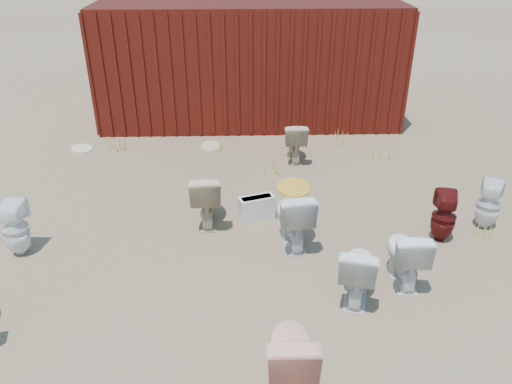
{
  "coord_description": "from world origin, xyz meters",
  "views": [
    {
      "loc": [
        -0.17,
        -5.29,
        3.72
      ],
      "look_at": [
        0.0,
        0.6,
        0.55
      ],
      "focal_mm": 35.0,
      "sensor_mm": 36.0,
      "label": 1
    }
  ],
  "objects_px": {
    "toilet_back_beige_left": "(207,197)",
    "toilet_back_beige_right": "(295,141)",
    "toilet_back_yellowlid": "(292,216)",
    "toilet_front_pink": "(290,355)",
    "toilet_front_c": "(358,270)",
    "toilet_back_a": "(15,229)",
    "loose_tank": "(257,208)",
    "shipping_container": "(250,61)",
    "toilet_front_maroon": "(444,217)",
    "toilet_front_e": "(405,254)",
    "toilet_back_e": "(488,205)"
  },
  "relations": [
    {
      "from": "toilet_back_beige_left",
      "to": "toilet_back_beige_right",
      "type": "bearing_deg",
      "value": -126.5
    },
    {
      "from": "toilet_back_beige_left",
      "to": "toilet_back_beige_right",
      "type": "xyz_separation_m",
      "value": [
        1.43,
        2.06,
        -0.03
      ]
    },
    {
      "from": "toilet_back_yellowlid",
      "to": "toilet_front_pink",
      "type": "bearing_deg",
      "value": 77.06
    },
    {
      "from": "toilet_front_c",
      "to": "toilet_back_a",
      "type": "distance_m",
      "value": 4.22
    },
    {
      "from": "toilet_back_yellowlid",
      "to": "loose_tank",
      "type": "xyz_separation_m",
      "value": [
        -0.44,
        0.63,
        -0.23
      ]
    },
    {
      "from": "shipping_container",
      "to": "toilet_front_pink",
      "type": "bearing_deg",
      "value": -88.27
    },
    {
      "from": "toilet_front_maroon",
      "to": "toilet_back_beige_left",
      "type": "xyz_separation_m",
      "value": [
        -3.13,
        0.55,
        0.04
      ]
    },
    {
      "from": "toilet_front_pink",
      "to": "toilet_back_beige_left",
      "type": "height_order",
      "value": "toilet_front_pink"
    },
    {
      "from": "loose_tank",
      "to": "toilet_front_e",
      "type": "bearing_deg",
      "value": -59.56
    },
    {
      "from": "toilet_front_c",
      "to": "toilet_front_e",
      "type": "relative_size",
      "value": 1.0
    },
    {
      "from": "toilet_back_beige_right",
      "to": "toilet_back_yellowlid",
      "type": "distance_m",
      "value": 2.65
    },
    {
      "from": "toilet_front_c",
      "to": "toilet_back_beige_left",
      "type": "height_order",
      "value": "toilet_back_beige_left"
    },
    {
      "from": "shipping_container",
      "to": "toilet_back_e",
      "type": "xyz_separation_m",
      "value": [
        3.17,
        -4.68,
        -0.85
      ]
    },
    {
      "from": "toilet_back_beige_right",
      "to": "toilet_back_yellowlid",
      "type": "height_order",
      "value": "toilet_back_yellowlid"
    },
    {
      "from": "toilet_back_yellowlid",
      "to": "toilet_back_beige_left",
      "type": "bearing_deg",
      "value": -34.2
    },
    {
      "from": "toilet_front_pink",
      "to": "toilet_front_e",
      "type": "bearing_deg",
      "value": -133.14
    },
    {
      "from": "toilet_front_maroon",
      "to": "shipping_container",
      "type": "bearing_deg",
      "value": -51.78
    },
    {
      "from": "toilet_front_pink",
      "to": "loose_tank",
      "type": "bearing_deg",
      "value": -85.1
    },
    {
      "from": "toilet_back_beige_left",
      "to": "toilet_back_yellowlid",
      "type": "relative_size",
      "value": 0.96
    },
    {
      "from": "toilet_front_maroon",
      "to": "toilet_back_beige_right",
      "type": "xyz_separation_m",
      "value": [
        -1.7,
        2.61,
        0.01
      ]
    },
    {
      "from": "toilet_back_beige_right",
      "to": "toilet_front_e",
      "type": "bearing_deg",
      "value": 105.73
    },
    {
      "from": "shipping_container",
      "to": "toilet_front_maroon",
      "type": "height_order",
      "value": "shipping_container"
    },
    {
      "from": "toilet_back_yellowlid",
      "to": "loose_tank",
      "type": "relative_size",
      "value": 1.63
    },
    {
      "from": "toilet_back_beige_right",
      "to": "toilet_back_e",
      "type": "xyz_separation_m",
      "value": [
        2.42,
        -2.31,
        -0.01
      ]
    },
    {
      "from": "shipping_container",
      "to": "toilet_back_beige_left",
      "type": "bearing_deg",
      "value": -98.73
    },
    {
      "from": "shipping_container",
      "to": "loose_tank",
      "type": "bearing_deg",
      "value": -89.82
    },
    {
      "from": "toilet_back_beige_right",
      "to": "toilet_back_e",
      "type": "relative_size",
      "value": 1.03
    },
    {
      "from": "toilet_back_yellowlid",
      "to": "toilet_back_e",
      "type": "height_order",
      "value": "toilet_back_yellowlid"
    },
    {
      "from": "toilet_front_e",
      "to": "loose_tank",
      "type": "distance_m",
      "value": 2.21
    },
    {
      "from": "toilet_front_e",
      "to": "shipping_container",
      "type": "bearing_deg",
      "value": -72.51
    },
    {
      "from": "toilet_front_c",
      "to": "toilet_back_e",
      "type": "xyz_separation_m",
      "value": [
        2.09,
        1.42,
        -0.02
      ]
    },
    {
      "from": "toilet_back_beige_left",
      "to": "toilet_back_yellowlid",
      "type": "height_order",
      "value": "toilet_back_yellowlid"
    },
    {
      "from": "toilet_front_c",
      "to": "toilet_back_e",
      "type": "distance_m",
      "value": 2.53
    },
    {
      "from": "toilet_front_maroon",
      "to": "toilet_back_beige_left",
      "type": "relative_size",
      "value": 0.89
    },
    {
      "from": "toilet_front_e",
      "to": "toilet_back_a",
      "type": "distance_m",
      "value": 4.76
    },
    {
      "from": "toilet_front_maroon",
      "to": "toilet_back_beige_left",
      "type": "height_order",
      "value": "toilet_back_beige_left"
    },
    {
      "from": "toilet_front_pink",
      "to": "toilet_back_yellowlid",
      "type": "relative_size",
      "value": 0.98
    },
    {
      "from": "loose_tank",
      "to": "toilet_front_c",
      "type": "bearing_deg",
      "value": -77.03
    },
    {
      "from": "toilet_back_a",
      "to": "toilet_back_yellowlid",
      "type": "height_order",
      "value": "toilet_back_yellowlid"
    },
    {
      "from": "toilet_back_beige_right",
      "to": "toilet_back_yellowlid",
      "type": "relative_size",
      "value": 0.88
    },
    {
      "from": "toilet_back_e",
      "to": "loose_tank",
      "type": "height_order",
      "value": "toilet_back_e"
    },
    {
      "from": "shipping_container",
      "to": "toilet_front_e",
      "type": "height_order",
      "value": "shipping_container"
    },
    {
      "from": "toilet_front_c",
      "to": "loose_tank",
      "type": "distance_m",
      "value": 2.03
    },
    {
      "from": "shipping_container",
      "to": "toilet_front_pink",
      "type": "xyz_separation_m",
      "value": [
        0.22,
        -7.34,
        -0.8
      ]
    },
    {
      "from": "toilet_front_pink",
      "to": "toilet_front_maroon",
      "type": "xyz_separation_m",
      "value": [
        2.23,
        2.36,
        -0.05
      ]
    },
    {
      "from": "shipping_container",
      "to": "toilet_back_e",
      "type": "distance_m",
      "value": 5.72
    },
    {
      "from": "shipping_container",
      "to": "toilet_front_e",
      "type": "bearing_deg",
      "value": -73.9
    },
    {
      "from": "toilet_front_e",
      "to": "toilet_back_beige_left",
      "type": "height_order",
      "value": "toilet_back_beige_left"
    },
    {
      "from": "toilet_back_yellowlid",
      "to": "loose_tank",
      "type": "bearing_deg",
      "value": -61.87
    },
    {
      "from": "shipping_container",
      "to": "toilet_front_c",
      "type": "distance_m",
      "value": 6.26
    }
  ]
}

